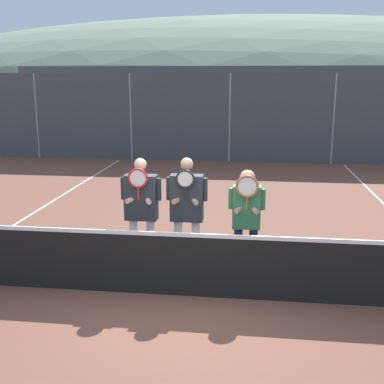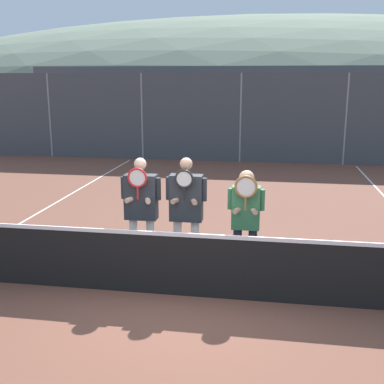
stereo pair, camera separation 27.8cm
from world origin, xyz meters
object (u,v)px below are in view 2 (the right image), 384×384
Objects in this scene: player_center_left at (186,208)px; player_center_right at (246,215)px; player_leftmost at (141,206)px; car_center at (322,130)px; car_far_left at (73,127)px; car_left_of_center at (196,128)px.

player_center_left reaches higher than player_center_right.
player_center_left is 1.10× the size of player_center_right.
car_center is (3.99, 13.39, -0.16)m from player_leftmost.
car_far_left is 5.42m from car_left_of_center.
car_center is at bearing 79.94° from player_center_right.
player_leftmost is at bearing -106.61° from car_center.
player_leftmost is 13.26m from car_left_of_center.
player_center_left is at bearing -81.75° from car_left_of_center.
car_far_left is 0.99× the size of car_left_of_center.
car_far_left is (-8.24, 13.05, -0.11)m from player_center_right.
car_far_left is at bearing 122.27° from player_center_right.
car_left_of_center is at bearing 102.03° from player_center_right.
player_leftmost is 1.61m from player_center_right.
player_center_left is 13.35m from car_left_of_center.
player_center_right is (0.90, -0.01, -0.07)m from player_center_left.
car_center reaches higher than car_far_left.
player_center_left reaches higher than player_leftmost.
car_left_of_center reaches higher than player_center_right.
player_leftmost reaches higher than car_far_left.
player_center_left is (0.71, -0.01, 0.01)m from player_leftmost.
player_center_right is at bearing -0.74° from player_leftmost.
player_leftmost is 13.97m from car_center.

